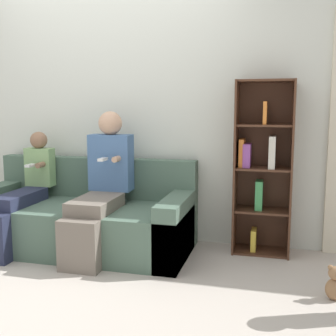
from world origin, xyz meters
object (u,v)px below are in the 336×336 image
at_px(child_seated, 22,192).
at_px(bookshelf, 262,167).
at_px(couch, 82,220).
at_px(adult_seated, 102,182).
at_px(teddy_bear, 335,284).

xyz_separation_m(child_seated, bookshelf, (2.09, 0.45, 0.24)).
height_order(couch, adult_seated, adult_seated).
xyz_separation_m(couch, bookshelf, (1.57, 0.32, 0.50)).
distance_m(adult_seated, teddy_bear, 2.00).
relative_size(adult_seated, child_seated, 1.19).
bearing_deg(bookshelf, adult_seated, -163.85).
relative_size(couch, teddy_bear, 8.20).
relative_size(couch, adult_seated, 1.60).
distance_m(couch, adult_seated, 0.44).
bearing_deg(bookshelf, child_seated, -167.86).
bearing_deg(adult_seated, bookshelf, 16.15).
bearing_deg(couch, teddy_bear, -14.65).
bearing_deg(child_seated, couch, 14.03).
distance_m(child_seated, teddy_bear, 2.69).
distance_m(adult_seated, child_seated, 0.76).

